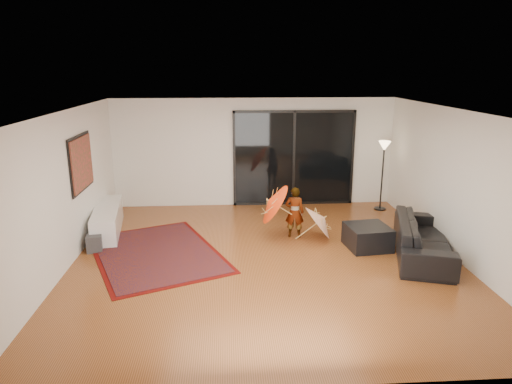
{
  "coord_description": "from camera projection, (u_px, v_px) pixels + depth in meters",
  "views": [
    {
      "loc": [
        -0.68,
        -7.75,
        3.43
      ],
      "look_at": [
        -0.13,
        0.69,
        1.1
      ],
      "focal_mm": 32.0,
      "sensor_mm": 36.0,
      "label": 1
    }
  ],
  "objects": [
    {
      "name": "sofa",
      "position": [
        423.0,
        238.0,
        8.5
      ],
      "size": [
        1.61,
        2.55,
        0.69
      ],
      "primitive_type": "imported",
      "rotation": [
        0.0,
        0.0,
        1.26
      ],
      "color": "black",
      "rests_on": "floor"
    },
    {
      "name": "wall_back",
      "position": [
        254.0,
        153.0,
        11.42
      ],
      "size": [
        7.0,
        0.0,
        7.0
      ],
      "primitive_type": "plane",
      "rotation": [
        1.57,
        0.0,
        0.0
      ],
      "color": "silver",
      "rests_on": "floor"
    },
    {
      "name": "painting",
      "position": [
        81.0,
        163.0,
        8.72
      ],
      "size": [
        0.04,
        1.28,
        1.08
      ],
      "color": "black",
      "rests_on": "wall_left"
    },
    {
      "name": "persian_rug",
      "position": [
        156.0,
        253.0,
        8.66
      ],
      "size": [
        3.16,
        3.62,
        0.02
      ],
      "rotation": [
        0.0,
        0.0,
        0.4
      ],
      "color": "#520907",
      "rests_on": "floor"
    },
    {
      "name": "wall_right",
      "position": [
        458.0,
        185.0,
        8.27
      ],
      "size": [
        0.0,
        7.0,
        7.0
      ],
      "primitive_type": "plane",
      "rotation": [
        1.57,
        0.0,
        -1.57
      ],
      "color": "silver",
      "rests_on": "floor"
    },
    {
      "name": "sliding_door",
      "position": [
        294.0,
        158.0,
        11.49
      ],
      "size": [
        3.06,
        0.07,
        2.4
      ],
      "color": "black",
      "rests_on": "wall_back"
    },
    {
      "name": "media_console",
      "position": [
        108.0,
        220.0,
        9.73
      ],
      "size": [
        0.79,
        2.05,
        0.55
      ],
      "primitive_type": "cube",
      "rotation": [
        0.0,
        0.0,
        0.15
      ],
      "color": "white",
      "rests_on": "floor"
    },
    {
      "name": "child",
      "position": [
        295.0,
        212.0,
        9.38
      ],
      "size": [
        0.43,
        0.32,
        1.07
      ],
      "primitive_type": "imported",
      "rotation": [
        0.0,
        0.0,
        2.97
      ],
      "color": "#999999",
      "rests_on": "floor"
    },
    {
      "name": "floor_lamp",
      "position": [
        384.0,
        156.0,
        11.0
      ],
      "size": [
        0.29,
        0.29,
        1.71
      ],
      "color": "black",
      "rests_on": "floor"
    },
    {
      "name": "parasol_orange",
      "position": [
        268.0,
        204.0,
        9.25
      ],
      "size": [
        0.63,
        0.89,
        0.9
      ],
      "rotation": [
        0.0,
        -1.0,
        0.0
      ],
      "color": "#F43A0C",
      "rests_on": "child"
    },
    {
      "name": "floor",
      "position": [
        266.0,
        259.0,
        8.41
      ],
      "size": [
        7.0,
        7.0,
        0.0
      ],
      "primitive_type": "plane",
      "color": "brown",
      "rests_on": "ground"
    },
    {
      "name": "wall_front",
      "position": [
        295.0,
        276.0,
        4.68
      ],
      "size": [
        7.0,
        0.0,
        7.0
      ],
      "primitive_type": "plane",
      "rotation": [
        -1.57,
        0.0,
        0.0
      ],
      "color": "silver",
      "rests_on": "floor"
    },
    {
      "name": "speaker",
      "position": [
        94.0,
        243.0,
        8.74
      ],
      "size": [
        0.33,
        0.33,
        0.32
      ],
      "primitive_type": "cube",
      "rotation": [
        0.0,
        0.0,
        0.19
      ],
      "color": "#424244",
      "rests_on": "floor"
    },
    {
      "name": "wall_left",
      "position": [
        63.0,
        192.0,
        7.83
      ],
      "size": [
        0.0,
        7.0,
        7.0
      ],
      "primitive_type": "plane",
      "rotation": [
        1.57,
        0.0,
        1.57
      ],
      "color": "silver",
      "rests_on": "floor"
    },
    {
      "name": "ceiling",
      "position": [
        267.0,
        111.0,
        7.69
      ],
      "size": [
        7.0,
        7.0,
        0.0
      ],
      "primitive_type": "plane",
      "rotation": [
        3.14,
        0.0,
        0.0
      ],
      "color": "white",
      "rests_on": "wall_back"
    },
    {
      "name": "parasol_white",
      "position": [
        325.0,
        215.0,
        9.28
      ],
      "size": [
        0.64,
        0.8,
        0.92
      ],
      "rotation": [
        0.0,
        0.91,
        0.0
      ],
      "color": "silver",
      "rests_on": "floor"
    },
    {
      "name": "ottoman",
      "position": [
        368.0,
        237.0,
        8.89
      ],
      "size": [
        0.87,
        0.87,
        0.45
      ],
      "primitive_type": "cube",
      "rotation": [
        0.0,
        0.0,
        0.12
      ],
      "color": "black",
      "rests_on": "floor"
    }
  ]
}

